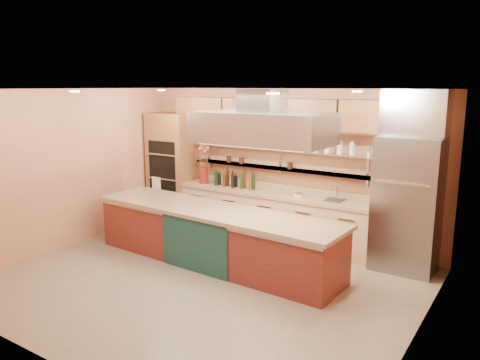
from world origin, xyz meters
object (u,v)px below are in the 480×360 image
Objects in this scene: flower_vase at (204,175)px; green_canister at (255,142)px; refrigerator at (407,204)px; copper_kettle at (230,141)px; kitchen_scale at (299,194)px; island at (214,236)px.

green_canister is (1.07, 0.22, 0.71)m from flower_vase.
refrigerator reaches higher than copper_kettle.
refrigerator is at bearing -4.55° from green_canister.
kitchen_scale is 1.82m from copper_kettle.
copper_kettle reaches higher than flower_vase.
copper_kettle is at bearing 118.30° from island.
flower_vase is 2.11m from kitchen_scale.
refrigerator is 13.96× the size of kitchen_scale.
refrigerator is 11.96× the size of green_canister.
green_canister reaches higher than island.
flower_vase is at bearing -168.38° from green_canister.
refrigerator is 6.29× the size of flower_vase.
green_canister is (-1.04, 0.22, 0.83)m from kitchen_scale.
kitchen_scale reaches higher than island.
refrigerator is 3.96m from flower_vase.
kitchen_scale is (-1.85, 0.01, -0.08)m from refrigerator.
kitchen_scale is at bearing 179.69° from refrigerator.
island is 2.27m from copper_kettle.
island is 28.86× the size of kitchen_scale.
kitchen_scale is 0.86× the size of green_canister.
kitchen_scale is (0.81, 1.44, 0.52)m from island.
kitchen_scale is 0.87× the size of copper_kettle.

